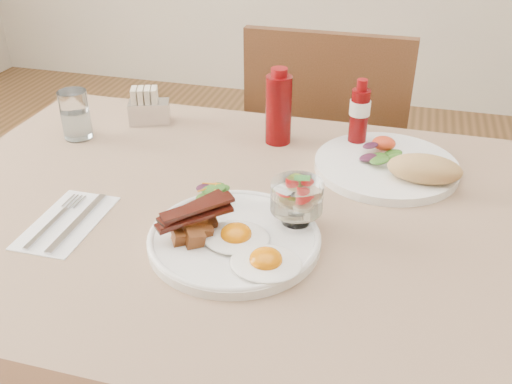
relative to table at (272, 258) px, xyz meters
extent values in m
cylinder|color=brown|center=(-0.59, 0.36, -0.31)|extent=(0.06, 0.06, 0.71)
cube|color=brown|center=(0.00, 0.00, 0.07)|extent=(1.30, 0.85, 0.04)
cube|color=#A18162|center=(0.00, 0.00, 0.09)|extent=(1.33, 0.88, 0.00)
cylinder|color=brown|center=(-0.18, 0.57, -0.44)|extent=(0.04, 0.04, 0.45)
cylinder|color=brown|center=(0.18, 0.57, -0.44)|extent=(0.04, 0.04, 0.45)
cylinder|color=brown|center=(-0.18, 0.93, -0.44)|extent=(0.04, 0.04, 0.45)
cylinder|color=brown|center=(0.18, 0.93, -0.44)|extent=(0.04, 0.04, 0.45)
cube|color=brown|center=(0.00, 0.75, -0.20)|extent=(0.42, 0.42, 0.03)
cube|color=brown|center=(0.00, 0.55, 0.04)|extent=(0.42, 0.03, 0.46)
cylinder|color=white|center=(-0.04, -0.09, 0.10)|extent=(0.28, 0.28, 0.02)
ellipsoid|color=white|center=(0.03, -0.15, 0.11)|extent=(0.11, 0.10, 0.01)
ellipsoid|color=orange|center=(0.03, -0.15, 0.12)|extent=(0.05, 0.05, 0.03)
ellipsoid|color=white|center=(-0.04, -0.10, 0.11)|extent=(0.11, 0.10, 0.01)
ellipsoid|color=orange|center=(-0.04, -0.10, 0.12)|extent=(0.05, 0.05, 0.03)
cube|color=brown|center=(-0.11, -0.11, 0.12)|extent=(0.03, 0.03, 0.02)
cube|color=brown|center=(-0.09, -0.11, 0.12)|extent=(0.03, 0.03, 0.03)
cube|color=brown|center=(-0.12, -0.13, 0.12)|extent=(0.03, 0.03, 0.02)
cube|color=brown|center=(-0.09, -0.09, 0.12)|extent=(0.03, 0.03, 0.02)
cube|color=brown|center=(-0.09, -0.13, 0.12)|extent=(0.03, 0.03, 0.03)
cube|color=brown|center=(-0.13, -0.11, 0.12)|extent=(0.03, 0.03, 0.02)
cube|color=brown|center=(-0.10, -0.10, 0.14)|extent=(0.03, 0.03, 0.02)
cube|color=brown|center=(-0.11, -0.12, 0.13)|extent=(0.03, 0.03, 0.02)
cube|color=#46110B|center=(-0.11, -0.11, 0.14)|extent=(0.10, 0.10, 0.01)
cube|color=#46110B|center=(-0.10, -0.11, 0.15)|extent=(0.11, 0.09, 0.01)
cube|color=#46110B|center=(-0.11, -0.10, 0.15)|extent=(0.09, 0.11, 0.01)
cube|color=#46110B|center=(-0.10, -0.11, 0.16)|extent=(0.11, 0.10, 0.01)
ellipsoid|color=#235115|center=(-0.11, -0.01, 0.11)|extent=(0.04, 0.04, 0.01)
ellipsoid|color=#235115|center=(-0.09, 0.00, 0.11)|extent=(0.04, 0.03, 0.01)
ellipsoid|color=#351025|center=(-0.12, 0.01, 0.11)|extent=(0.03, 0.03, 0.01)
ellipsoid|color=#235115|center=(-0.11, -0.02, 0.12)|extent=(0.04, 0.03, 0.01)
ellipsoid|color=#235115|center=(-0.12, -0.02, 0.12)|extent=(0.04, 0.03, 0.01)
ellipsoid|color=#351025|center=(-0.09, -0.02, 0.12)|extent=(0.03, 0.03, 0.01)
ellipsoid|color=#235115|center=(-0.11, 0.01, 0.13)|extent=(0.04, 0.03, 0.01)
ellipsoid|color=#235115|center=(-0.09, 0.00, 0.13)|extent=(0.03, 0.03, 0.01)
ellipsoid|color=#351025|center=(-0.13, 0.00, 0.13)|extent=(0.03, 0.03, 0.01)
ellipsoid|color=#235115|center=(-0.11, -0.02, 0.14)|extent=(0.04, 0.03, 0.01)
ellipsoid|color=#235115|center=(-0.10, -0.01, 0.14)|extent=(0.03, 0.03, 0.01)
cylinder|color=orange|center=(-0.10, -0.01, 0.14)|extent=(0.01, 0.03, 0.01)
cylinder|color=orange|center=(-0.11, 0.00, 0.14)|extent=(0.03, 0.00, 0.01)
cylinder|color=orange|center=(-0.10, -0.02, 0.14)|extent=(0.03, 0.02, 0.01)
cylinder|color=orange|center=(-0.11, -0.02, 0.14)|extent=(0.03, 0.03, 0.01)
cylinder|color=white|center=(0.05, -0.03, 0.11)|extent=(0.05, 0.05, 0.01)
cylinder|color=white|center=(0.05, -0.03, 0.12)|extent=(0.02, 0.02, 0.02)
cylinder|color=white|center=(0.05, -0.03, 0.15)|extent=(0.09, 0.09, 0.05)
cylinder|color=beige|center=(0.04, -0.01, 0.14)|extent=(0.02, 0.02, 0.01)
cylinder|color=beige|center=(0.06, -0.04, 0.15)|extent=(0.02, 0.02, 0.01)
cylinder|color=beige|center=(0.05, -0.01, 0.15)|extent=(0.02, 0.02, 0.01)
cylinder|color=#7EA733|center=(0.04, -0.01, 0.17)|extent=(0.04, 0.04, 0.01)
cone|color=red|center=(0.05, -0.04, 0.17)|extent=(0.02, 0.02, 0.02)
cone|color=red|center=(0.03, -0.02, 0.18)|extent=(0.02, 0.02, 0.02)
cone|color=red|center=(0.05, -0.01, 0.18)|extent=(0.02, 0.02, 0.02)
ellipsoid|color=#348831|center=(0.05, -0.03, 0.19)|extent=(0.02, 0.01, 0.00)
ellipsoid|color=#348831|center=(0.06, -0.03, 0.19)|extent=(0.02, 0.01, 0.00)
cylinder|color=white|center=(0.18, 0.23, 0.10)|extent=(0.28, 0.28, 0.02)
ellipsoid|color=#235115|center=(0.15, 0.23, 0.11)|extent=(0.05, 0.04, 0.01)
ellipsoid|color=#235115|center=(0.19, 0.25, 0.12)|extent=(0.04, 0.04, 0.01)
ellipsoid|color=#351025|center=(0.14, 0.22, 0.12)|extent=(0.04, 0.03, 0.01)
ellipsoid|color=#235115|center=(0.16, 0.20, 0.12)|extent=(0.05, 0.04, 0.01)
ellipsoid|color=#235115|center=(0.19, 0.22, 0.12)|extent=(0.04, 0.03, 0.01)
ellipsoid|color=#351025|center=(0.14, 0.25, 0.13)|extent=(0.04, 0.03, 0.01)
ellipsoid|color=red|center=(0.16, 0.27, 0.12)|extent=(0.05, 0.04, 0.03)
ellipsoid|color=tan|center=(0.25, 0.17, 0.13)|extent=(0.15, 0.10, 0.05)
cylinder|color=#580506|center=(-0.06, 0.30, 0.16)|extent=(0.06, 0.06, 0.15)
cylinder|color=maroon|center=(-0.06, 0.30, 0.25)|extent=(0.04, 0.04, 0.02)
cylinder|color=#580506|center=(0.11, 0.31, 0.15)|extent=(0.05, 0.05, 0.13)
cylinder|color=white|center=(0.11, 0.31, 0.18)|extent=(0.06, 0.06, 0.03)
cylinder|color=maroon|center=(0.11, 0.31, 0.23)|extent=(0.03, 0.03, 0.02)
cube|color=silver|center=(-0.38, 0.32, 0.11)|extent=(0.10, 0.08, 0.05)
cube|color=beige|center=(-0.41, 0.31, 0.15)|extent=(0.03, 0.04, 0.06)
cube|color=beige|center=(-0.39, 0.31, 0.15)|extent=(0.03, 0.04, 0.06)
cube|color=beige|center=(-0.38, 0.32, 0.15)|extent=(0.03, 0.04, 0.06)
cube|color=beige|center=(-0.36, 0.32, 0.15)|extent=(0.03, 0.04, 0.06)
cylinder|color=white|center=(-0.50, 0.20, 0.14)|extent=(0.06, 0.06, 0.11)
cylinder|color=silver|center=(-0.50, 0.20, 0.12)|extent=(0.05, 0.05, 0.06)
cube|color=white|center=(-0.34, -0.11, 0.09)|extent=(0.11, 0.19, 0.00)
cube|color=silver|center=(-0.32, -0.11, 0.09)|extent=(0.01, 0.18, 0.00)
cube|color=silver|center=(-0.36, -0.14, 0.09)|extent=(0.01, 0.13, 0.00)
cube|color=silver|center=(-0.37, -0.05, 0.09)|extent=(0.00, 0.04, 0.00)
cube|color=silver|center=(-0.36, -0.05, 0.09)|extent=(0.00, 0.04, 0.00)
cube|color=silver|center=(-0.35, -0.05, 0.09)|extent=(0.00, 0.04, 0.00)
cube|color=silver|center=(-0.35, -0.05, 0.09)|extent=(0.00, 0.04, 0.00)
camera|label=1|loc=(0.19, -0.81, 0.64)|focal=40.00mm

